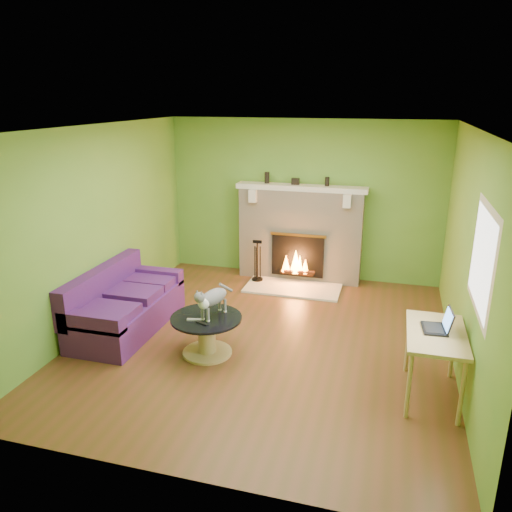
{
  "coord_description": "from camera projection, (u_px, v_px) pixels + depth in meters",
  "views": [
    {
      "loc": [
        1.43,
        -5.49,
        2.94
      ],
      "look_at": [
        -0.22,
        0.4,
        0.96
      ],
      "focal_mm": 35.0,
      "sensor_mm": 36.0,
      "label": 1
    }
  ],
  "objects": [
    {
      "name": "laptop",
      "position": [
        436.0,
        319.0,
        4.92
      ],
      "size": [
        0.29,
        0.33,
        0.23
      ],
      "primitive_type": null,
      "rotation": [
        0.0,
        0.0,
        0.09
      ],
      "color": "black",
      "rests_on": "desk"
    },
    {
      "name": "wall_back",
      "position": [
        303.0,
        200.0,
        8.19
      ],
      "size": [
        5.0,
        0.0,
        5.0
      ],
      "primitive_type": "plane",
      "rotation": [
        1.57,
        0.0,
        0.0
      ],
      "color": "#5C922F",
      "rests_on": "floor"
    },
    {
      "name": "wall_front",
      "position": [
        177.0,
        333.0,
        3.61
      ],
      "size": [
        5.0,
        0.0,
        5.0
      ],
      "primitive_type": "plane",
      "rotation": [
        -1.57,
        0.0,
        0.0
      ],
      "color": "#5C922F",
      "rests_on": "floor"
    },
    {
      "name": "fire_tools",
      "position": [
        257.0,
        260.0,
        8.14
      ],
      "size": [
        0.18,
        0.18,
        0.69
      ],
      "primitive_type": null,
      "color": "black",
      "rests_on": "hearth"
    },
    {
      "name": "remote_black",
      "position": [
        202.0,
        323.0,
        5.64
      ],
      "size": [
        0.16,
        0.1,
        0.02
      ],
      "primitive_type": "cube",
      "rotation": [
        0.0,
        0.0,
        -0.37
      ],
      "color": "black",
      "rests_on": "coffee_table"
    },
    {
      "name": "window_pane",
      "position": [
        482.0,
        259.0,
        4.43
      ],
      "size": [
        0.0,
        1.06,
        1.06
      ],
      "primitive_type": "plane",
      "rotation": [
        1.57,
        0.0,
        -1.57
      ],
      "color": "white",
      "rests_on": "wall_right"
    },
    {
      "name": "mantel_box",
      "position": [
        295.0,
        181.0,
        7.96
      ],
      "size": [
        0.12,
        0.08,
        0.1
      ],
      "primitive_type": "cube",
      "color": "black",
      "rests_on": "mantel"
    },
    {
      "name": "hearth",
      "position": [
        293.0,
        288.0,
        7.95
      ],
      "size": [
        1.5,
        0.75,
        0.03
      ],
      "primitive_type": "cube",
      "color": "beige",
      "rests_on": "floor"
    },
    {
      "name": "wall_right",
      "position": [
        468.0,
        256.0,
        5.33
      ],
      "size": [
        0.0,
        5.0,
        5.0
      ],
      "primitive_type": "plane",
      "rotation": [
        1.57,
        0.0,
        -1.57
      ],
      "color": "#5C922F",
      "rests_on": "floor"
    },
    {
      "name": "window_frame",
      "position": [
        483.0,
        260.0,
        4.43
      ],
      "size": [
        0.0,
        1.2,
        1.2
      ],
      "primitive_type": "plane",
      "rotation": [
        1.57,
        0.0,
        -1.57
      ],
      "color": "silver",
      "rests_on": "wall_right"
    },
    {
      "name": "floor",
      "position": [
        264.0,
        339.0,
        6.3
      ],
      "size": [
        5.0,
        5.0,
        0.0
      ],
      "primitive_type": "plane",
      "color": "brown",
      "rests_on": "ground"
    },
    {
      "name": "mantel",
      "position": [
        301.0,
        188.0,
        7.93
      ],
      "size": [
        2.1,
        0.28,
        0.08
      ],
      "primitive_type": "cube",
      "color": "silver",
      "rests_on": "fireplace"
    },
    {
      "name": "coffee_table",
      "position": [
        207.0,
        333.0,
        5.88
      ],
      "size": [
        0.84,
        0.84,
        0.47
      ],
      "color": "tan",
      "rests_on": "floor"
    },
    {
      "name": "fireplace",
      "position": [
        300.0,
        234.0,
        8.19
      ],
      "size": [
        2.1,
        0.46,
        1.58
      ],
      "color": "beige",
      "rests_on": "floor"
    },
    {
      "name": "cat",
      "position": [
        214.0,
        301.0,
        5.78
      ],
      "size": [
        0.42,
        0.68,
        0.4
      ],
      "primitive_type": null,
      "rotation": [
        0.0,
        0.0,
        -0.32
      ],
      "color": "#5C5C61",
      "rests_on": "coffee_table"
    },
    {
      "name": "ceiling",
      "position": [
        265.0,
        128.0,
        5.5
      ],
      "size": [
        5.0,
        5.0,
        0.0
      ],
      "primitive_type": "plane",
      "rotation": [
        3.14,
        0.0,
        0.0
      ],
      "color": "white",
      "rests_on": "wall_back"
    },
    {
      "name": "desk",
      "position": [
        436.0,
        340.0,
        4.93
      ],
      "size": [
        0.56,
        0.97,
        0.72
      ],
      "color": "tan",
      "rests_on": "floor"
    },
    {
      "name": "remote_silver",
      "position": [
        194.0,
        320.0,
        5.73
      ],
      "size": [
        0.18,
        0.08,
        0.02
      ],
      "primitive_type": "cube",
      "rotation": [
        0.0,
        0.0,
        0.24
      ],
      "color": "gray",
      "rests_on": "coffee_table"
    },
    {
      "name": "mantel_vase_left",
      "position": [
        267.0,
        178.0,
        8.07
      ],
      "size": [
        0.08,
        0.08,
        0.18
      ],
      "primitive_type": "cylinder",
      "color": "black",
      "rests_on": "mantel"
    },
    {
      "name": "wall_left",
      "position": [
        97.0,
        228.0,
        6.48
      ],
      "size": [
        0.0,
        5.0,
        5.0
      ],
      "primitive_type": "plane",
      "rotation": [
        1.57,
        0.0,
        1.57
      ],
      "color": "#5C922F",
      "rests_on": "floor"
    },
    {
      "name": "mantel_vase_right",
      "position": [
        327.0,
        182.0,
        7.82
      ],
      "size": [
        0.07,
        0.07,
        0.14
      ],
      "primitive_type": "cylinder",
      "color": "black",
      "rests_on": "mantel"
    },
    {
      "name": "sofa",
      "position": [
        124.0,
        306.0,
        6.53
      ],
      "size": [
        0.86,
        1.8,
        0.81
      ],
      "color": "#4D1961",
      "rests_on": "floor"
    }
  ]
}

